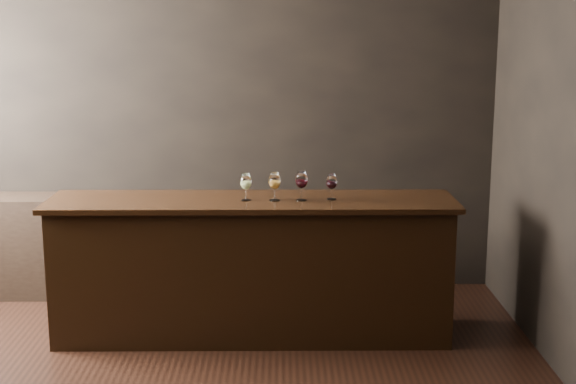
{
  "coord_description": "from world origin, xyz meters",
  "views": [
    {
      "loc": [
        0.78,
        -4.23,
        2.14
      ],
      "look_at": [
        0.82,
        1.13,
        1.03
      ],
      "focal_mm": 50.0,
      "sensor_mm": 36.0,
      "label": 1
    }
  ],
  "objects_px": {
    "bar_counter": "(252,271)",
    "glass_red_b": "(332,182)",
    "glass_amber": "(275,182)",
    "glass_red_a": "(302,180)",
    "back_bar_shelf": "(110,245)",
    "glass_white": "(246,182)"
  },
  "relations": [
    {
      "from": "glass_white",
      "to": "glass_red_b",
      "type": "relative_size",
      "value": 1.04
    },
    {
      "from": "glass_red_a",
      "to": "glass_red_b",
      "type": "height_order",
      "value": "glass_red_a"
    },
    {
      "from": "glass_amber",
      "to": "glass_red_a",
      "type": "bearing_deg",
      "value": 1.78
    },
    {
      "from": "back_bar_shelf",
      "to": "glass_white",
      "type": "height_order",
      "value": "glass_white"
    },
    {
      "from": "bar_counter",
      "to": "glass_red_b",
      "type": "distance_m",
      "value": 0.83
    },
    {
      "from": "back_bar_shelf",
      "to": "glass_red_a",
      "type": "relative_size",
      "value": 11.12
    },
    {
      "from": "glass_amber",
      "to": "glass_red_a",
      "type": "relative_size",
      "value": 0.95
    },
    {
      "from": "glass_amber",
      "to": "glass_red_a",
      "type": "height_order",
      "value": "glass_red_a"
    },
    {
      "from": "back_bar_shelf",
      "to": "glass_red_b",
      "type": "bearing_deg",
      "value": -27.91
    },
    {
      "from": "back_bar_shelf",
      "to": "glass_red_b",
      "type": "height_order",
      "value": "glass_red_b"
    },
    {
      "from": "glass_red_a",
      "to": "back_bar_shelf",
      "type": "bearing_deg",
      "value": 148.4
    },
    {
      "from": "bar_counter",
      "to": "glass_red_a",
      "type": "xyz_separation_m",
      "value": [
        0.34,
        -0.03,
        0.65
      ]
    },
    {
      "from": "bar_counter",
      "to": "glass_red_a",
      "type": "height_order",
      "value": "glass_red_a"
    },
    {
      "from": "back_bar_shelf",
      "to": "bar_counter",
      "type": "bearing_deg",
      "value": -37.44
    },
    {
      "from": "bar_counter",
      "to": "glass_white",
      "type": "height_order",
      "value": "glass_white"
    },
    {
      "from": "glass_amber",
      "to": "glass_red_b",
      "type": "bearing_deg",
      "value": 3.98
    },
    {
      "from": "bar_counter",
      "to": "back_bar_shelf",
      "type": "distance_m",
      "value": 1.49
    },
    {
      "from": "bar_counter",
      "to": "glass_red_b",
      "type": "height_order",
      "value": "glass_red_b"
    },
    {
      "from": "bar_counter",
      "to": "glass_amber",
      "type": "bearing_deg",
      "value": -13.37
    },
    {
      "from": "back_bar_shelf",
      "to": "glass_white",
      "type": "bearing_deg",
      "value": -39.26
    },
    {
      "from": "glass_amber",
      "to": "glass_red_b",
      "type": "relative_size",
      "value": 1.08
    },
    {
      "from": "glass_white",
      "to": "back_bar_shelf",
      "type": "bearing_deg",
      "value": 140.74
    }
  ]
}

